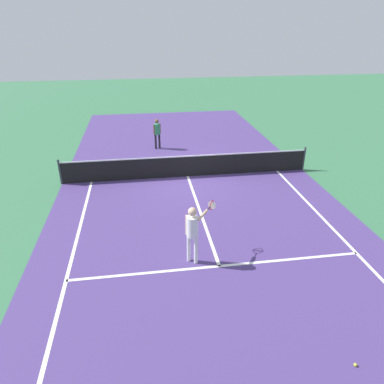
{
  "coord_description": "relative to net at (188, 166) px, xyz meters",
  "views": [
    {
      "loc": [
        -1.93,
        -14.12,
        6.11
      ],
      "look_at": [
        -0.36,
        -3.65,
        1.0
      ],
      "focal_mm": 33.05,
      "sensor_mm": 36.0,
      "label": 1
    }
  ],
  "objects": [
    {
      "name": "line_service_near",
      "position": [
        0.0,
        -6.4,
        -0.49
      ],
      "size": [
        8.22,
        0.1,
        0.01
      ],
      "primitive_type": "cube",
      "color": "white",
      "rests_on": "ground_plane"
    },
    {
      "name": "tennis_ball_by_baseline",
      "position": [
        1.96,
        -9.88,
        -0.46
      ],
      "size": [
        0.07,
        0.07,
        0.07
      ],
      "primitive_type": "sphere",
      "color": "#CCE033",
      "rests_on": "ground_plane"
    },
    {
      "name": "line_center_service",
      "position": [
        0.0,
        -3.2,
        -0.49
      ],
      "size": [
        0.1,
        6.4,
        0.01
      ],
      "primitive_type": "cube",
      "color": "white",
      "rests_on": "ground_plane"
    },
    {
      "name": "player_far",
      "position": [
        -1.06,
        4.01,
        0.47
      ],
      "size": [
        0.39,
        0.32,
        1.58
      ],
      "color": "black",
      "rests_on": "ground_plane"
    },
    {
      "name": "player_near",
      "position": [
        -0.69,
        -6.06,
        0.59
      ],
      "size": [
        0.95,
        0.95,
        1.73
      ],
      "color": "white",
      "rests_on": "ground_plane"
    },
    {
      "name": "court_surface_inbounds",
      "position": [
        0.0,
        0.0,
        -0.49
      ],
      "size": [
        10.62,
        24.4,
        0.0
      ],
      "primitive_type": "cube",
      "color": "#4C387A",
      "rests_on": "ground_plane"
    },
    {
      "name": "net",
      "position": [
        0.0,
        0.0,
        0.0
      ],
      "size": [
        10.73,
        0.09,
        1.07
      ],
      "color": "#33383D",
      "rests_on": "ground_plane"
    },
    {
      "name": "line_sideline_right",
      "position": [
        4.11,
        -5.95,
        -0.49
      ],
      "size": [
        0.1,
        11.89,
        0.01
      ],
      "primitive_type": "cube",
      "color": "white",
      "rests_on": "ground_plane"
    },
    {
      "name": "ground_plane",
      "position": [
        0.0,
        0.0,
        -0.49
      ],
      "size": [
        60.0,
        60.0,
        0.0
      ],
      "primitive_type": "plane",
      "color": "#38724C"
    },
    {
      "name": "line_sideline_left",
      "position": [
        -4.11,
        -5.95,
        -0.49
      ],
      "size": [
        0.1,
        11.89,
        0.01
      ],
      "primitive_type": "cube",
      "color": "white",
      "rests_on": "ground_plane"
    }
  ]
}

